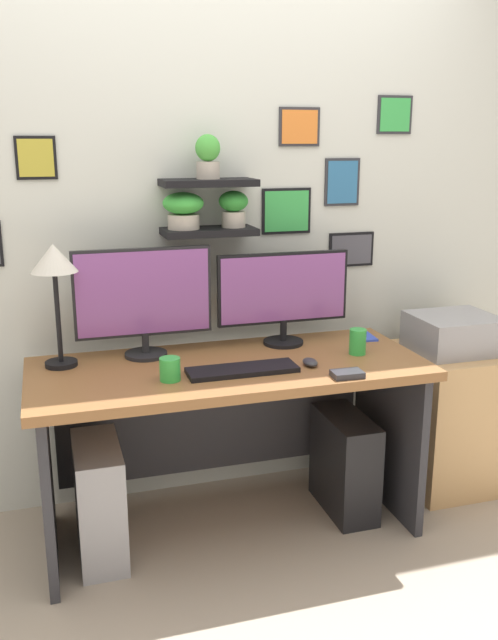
{
  "coord_description": "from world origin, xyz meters",
  "views": [
    {
      "loc": [
        -0.69,
        -2.56,
        1.65
      ],
      "look_at": [
        0.1,
        0.05,
        0.92
      ],
      "focal_mm": 38.31,
      "sensor_mm": 36.0,
      "label": 1
    }
  ],
  "objects_px": {
    "computer_tower_left": "(99,501)",
    "cell_phone": "(366,337)",
    "scissors_tray": "(347,374)",
    "drawer_cabinet": "(447,416)",
    "desk_lamp": "(54,269)",
    "coffee_mug": "(170,369)",
    "computer_mouse": "(310,362)",
    "computer_tower_right": "(345,463)",
    "keyboard": "(242,370)",
    "water_cup": "(358,342)",
    "monitor_right": "(283,293)",
    "printer": "(454,333)",
    "monitor_left": "(143,298)",
    "desk": "(226,407)"
  },
  "relations": [
    {
      "from": "computer_tower_left",
      "to": "cell_phone",
      "type": "bearing_deg",
      "value": 10.23
    },
    {
      "from": "scissors_tray",
      "to": "drawer_cabinet",
      "type": "xyz_separation_m",
      "value": [
        0.73,
        0.39,
        -0.42
      ]
    },
    {
      "from": "desk_lamp",
      "to": "coffee_mug",
      "type": "relative_size",
      "value": 5.55
    },
    {
      "from": "computer_mouse",
      "to": "computer_tower_right",
      "type": "height_order",
      "value": "computer_mouse"
    },
    {
      "from": "computer_mouse",
      "to": "drawer_cabinet",
      "type": "bearing_deg",
      "value": 15.17
    },
    {
      "from": "scissors_tray",
      "to": "computer_tower_left",
      "type": "bearing_deg",
      "value": 165.71
    },
    {
      "from": "keyboard",
      "to": "scissors_tray",
      "type": "xyz_separation_m",
      "value": [
        0.37,
        -0.17,
        0.0
      ]
    },
    {
      "from": "keyboard",
      "to": "scissors_tray",
      "type": "relative_size",
      "value": 3.67
    },
    {
      "from": "scissors_tray",
      "to": "water_cup",
      "type": "distance_m",
      "value": 0.31
    },
    {
      "from": "desk_lamp",
      "to": "scissors_tray",
      "type": "distance_m",
      "value": 1.22
    },
    {
      "from": "monitor_right",
      "to": "keyboard",
      "type": "xyz_separation_m",
      "value": [
        -0.29,
        -0.33,
        -0.22
      ]
    },
    {
      "from": "monitor_right",
      "to": "computer_mouse",
      "type": "bearing_deg",
      "value": -89.79
    },
    {
      "from": "coffee_mug",
      "to": "printer",
      "type": "height_order",
      "value": "printer"
    },
    {
      "from": "computer_mouse",
      "to": "desk_lamp",
      "type": "distance_m",
      "value": 1.08
    },
    {
      "from": "monitor_right",
      "to": "desk_lamp",
      "type": "bearing_deg",
      "value": -177.74
    },
    {
      "from": "computer_mouse",
      "to": "monitor_left",
      "type": "bearing_deg",
      "value": 152.05
    },
    {
      "from": "cell_phone",
      "to": "printer",
      "type": "relative_size",
      "value": 0.37
    },
    {
      "from": "scissors_tray",
      "to": "computer_tower_right",
      "type": "height_order",
      "value": "scissors_tray"
    },
    {
      "from": "monitor_left",
      "to": "computer_tower_left",
      "type": "height_order",
      "value": "monitor_left"
    },
    {
      "from": "cell_phone",
      "to": "scissors_tray",
      "type": "bearing_deg",
      "value": -118.42
    },
    {
      "from": "printer",
      "to": "computer_tower_left",
      "type": "relative_size",
      "value": 0.79
    },
    {
      "from": "cell_phone",
      "to": "computer_tower_left",
      "type": "bearing_deg",
      "value": -164.75
    },
    {
      "from": "monitor_right",
      "to": "scissors_tray",
      "type": "distance_m",
      "value": 0.55
    },
    {
      "from": "desk_lamp",
      "to": "drawer_cabinet",
      "type": "relative_size",
      "value": 0.74
    },
    {
      "from": "water_cup",
      "to": "computer_tower_left",
      "type": "distance_m",
      "value": 1.25
    },
    {
      "from": "computer_mouse",
      "to": "scissors_tray",
      "type": "height_order",
      "value": "computer_mouse"
    },
    {
      "from": "cell_phone",
      "to": "computer_tower_left",
      "type": "relative_size",
      "value": 0.29
    },
    {
      "from": "keyboard",
      "to": "computer_mouse",
      "type": "relative_size",
      "value": 4.89
    },
    {
      "from": "keyboard",
      "to": "coffee_mug",
      "type": "bearing_deg",
      "value": -177.95
    },
    {
      "from": "monitor_left",
      "to": "water_cup",
      "type": "xyz_separation_m",
      "value": [
        0.87,
        -0.24,
        -0.2
      ]
    },
    {
      "from": "desk",
      "to": "computer_tower_right",
      "type": "distance_m",
      "value": 0.62
    },
    {
      "from": "desk_lamp",
      "to": "desk",
      "type": "bearing_deg",
      "value": -10.69
    },
    {
      "from": "desk",
      "to": "keyboard",
      "type": "height_order",
      "value": "keyboard"
    },
    {
      "from": "computer_mouse",
      "to": "water_cup",
      "type": "height_order",
      "value": "water_cup"
    },
    {
      "from": "drawer_cabinet",
      "to": "computer_tower_right",
      "type": "height_order",
      "value": "drawer_cabinet"
    },
    {
      "from": "keyboard",
      "to": "computer_tower_right",
      "type": "height_order",
      "value": "keyboard"
    },
    {
      "from": "coffee_mug",
      "to": "computer_mouse",
      "type": "bearing_deg",
      "value": 0.77
    },
    {
      "from": "water_cup",
      "to": "cell_phone",
      "type": "bearing_deg",
      "value": 55.79
    },
    {
      "from": "desk",
      "to": "printer",
      "type": "relative_size",
      "value": 4.25
    },
    {
      "from": "drawer_cabinet",
      "to": "computer_tower_left",
      "type": "height_order",
      "value": "drawer_cabinet"
    },
    {
      "from": "monitor_left",
      "to": "water_cup",
      "type": "height_order",
      "value": "monitor_left"
    },
    {
      "from": "printer",
      "to": "computer_tower_right",
      "type": "xyz_separation_m",
      "value": [
        -0.59,
        -0.11,
        -0.53
      ]
    },
    {
      "from": "monitor_left",
      "to": "printer",
      "type": "height_order",
      "value": "monitor_left"
    },
    {
      "from": "desk_lamp",
      "to": "printer",
      "type": "bearing_deg",
      "value": -2.25
    },
    {
      "from": "printer",
      "to": "computer_tower_left",
      "type": "height_order",
      "value": "printer"
    },
    {
      "from": "desk",
      "to": "computer_tower_left",
      "type": "height_order",
      "value": "desk"
    },
    {
      "from": "water_cup",
      "to": "computer_tower_left",
      "type": "bearing_deg",
      "value": -179.3
    },
    {
      "from": "cell_phone",
      "to": "computer_tower_right",
      "type": "xyz_separation_m",
      "value": [
        -0.17,
        -0.19,
        -0.53
      ]
    },
    {
      "from": "cell_phone",
      "to": "drawer_cabinet",
      "type": "height_order",
      "value": "cell_phone"
    },
    {
      "from": "desk_lamp",
      "to": "monitor_right",
      "type": "bearing_deg",
      "value": 2.26
    }
  ]
}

